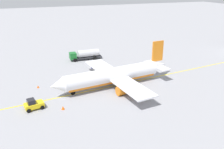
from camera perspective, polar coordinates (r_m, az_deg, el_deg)
name	(u,v)px	position (r m, az deg, el deg)	size (l,w,h in m)	color
ground_plane	(112,86)	(58.09, 0.00, -2.76)	(400.00, 400.00, 0.00)	#939399
airplane	(114,76)	(57.29, 0.44, -0.27)	(30.84, 27.05, 9.61)	white
fuel_tanker	(85,54)	(77.95, -6.32, 4.75)	(10.24, 2.89, 3.15)	#2D2D33
pushback_tug	(33,104)	(50.08, -18.00, -6.71)	(3.89, 2.85, 2.20)	yellow
refueling_worker	(92,65)	(70.02, -4.77, 2.13)	(0.58, 0.45, 1.71)	navy
safety_cone_nose	(63,108)	(48.78, -11.46, -7.68)	(0.65, 0.65, 0.72)	#F2590F
safety_cone_wingtip	(38,87)	(59.72, -17.02, -2.74)	(0.54, 0.54, 0.59)	#F2590F
taxi_line_marking	(112,86)	(58.08, 0.00, -2.76)	(80.67, 0.30, 0.01)	yellow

